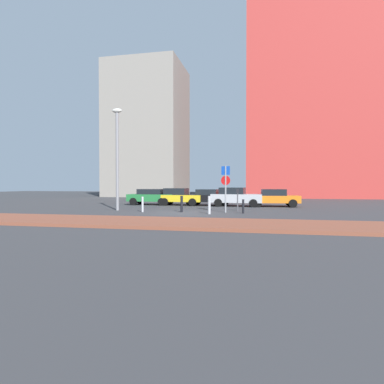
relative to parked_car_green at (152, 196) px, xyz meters
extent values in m
plane|color=#38383A|center=(4.83, -7.64, -0.74)|extent=(120.00, 120.00, 0.00)
cube|color=brown|center=(4.83, -13.50, -0.67)|extent=(40.00, 3.89, 0.14)
cube|color=#237238|center=(0.02, 0.00, -0.11)|extent=(4.16, 1.73, 0.62)
cube|color=black|center=(-0.06, 0.00, 0.42)|extent=(2.14, 1.58, 0.45)
cylinder|color=black|center=(1.42, 0.86, -0.42)|extent=(0.64, 0.22, 0.64)
cylinder|color=black|center=(1.44, -0.84, -0.42)|extent=(0.64, 0.22, 0.64)
cylinder|color=black|center=(-1.40, 0.84, -0.42)|extent=(0.64, 0.22, 0.64)
cylinder|color=black|center=(-1.39, -0.86, -0.42)|extent=(0.64, 0.22, 0.64)
cube|color=gold|center=(2.55, 0.00, -0.13)|extent=(4.03, 1.88, 0.58)
cube|color=black|center=(2.23, 0.00, 0.44)|extent=(1.91, 1.67, 0.57)
cylinder|color=black|center=(3.92, 0.84, -0.42)|extent=(0.65, 0.24, 0.64)
cylinder|color=black|center=(3.87, -0.92, -0.42)|extent=(0.65, 0.24, 0.64)
cylinder|color=black|center=(1.22, 0.92, -0.42)|extent=(0.65, 0.24, 0.64)
cylinder|color=black|center=(1.17, -0.85, -0.42)|extent=(0.65, 0.24, 0.64)
cube|color=black|center=(4.98, 0.15, -0.13)|extent=(4.06, 2.06, 0.59)
cube|color=black|center=(4.98, 0.15, 0.40)|extent=(1.87, 1.77, 0.47)
cylinder|color=black|center=(6.38, 0.95, -0.42)|extent=(0.65, 0.26, 0.64)
cylinder|color=black|center=(6.26, -0.84, -0.42)|extent=(0.65, 0.26, 0.64)
cylinder|color=black|center=(3.71, 1.14, -0.42)|extent=(0.65, 0.26, 0.64)
cylinder|color=black|center=(3.58, -0.66, -0.42)|extent=(0.65, 0.26, 0.64)
cube|color=#B7BABF|center=(7.53, -0.47, -0.08)|extent=(4.25, 2.00, 0.68)
cube|color=black|center=(7.13, -0.44, 0.53)|extent=(2.11, 1.70, 0.54)
cylinder|color=black|center=(8.99, 0.26, -0.42)|extent=(0.66, 0.27, 0.64)
cylinder|color=black|center=(8.86, -1.42, -0.42)|extent=(0.66, 0.27, 0.64)
cylinder|color=black|center=(6.19, 0.48, -0.42)|extent=(0.66, 0.27, 0.64)
cylinder|color=black|center=(6.06, -1.19, -0.42)|extent=(0.66, 0.27, 0.64)
cube|color=orange|center=(10.46, -0.24, -0.13)|extent=(4.09, 2.15, 0.58)
cube|color=black|center=(10.43, -0.24, 0.42)|extent=(1.98, 1.84, 0.51)
cylinder|color=black|center=(11.73, 0.78, -0.42)|extent=(0.66, 0.27, 0.64)
cylinder|color=black|center=(11.87, -1.05, -0.42)|extent=(0.66, 0.27, 0.64)
cylinder|color=black|center=(9.05, 0.57, -0.42)|extent=(0.66, 0.27, 0.64)
cylinder|color=black|center=(9.19, -1.27, -0.42)|extent=(0.66, 0.27, 0.64)
cylinder|color=gray|center=(7.28, -6.73, 0.75)|extent=(0.10, 0.10, 2.98)
cube|color=#1447B7|center=(7.28, -6.73, 1.94)|extent=(0.55, 0.14, 0.55)
cylinder|color=red|center=(7.28, -6.73, 1.31)|extent=(0.60, 0.14, 0.60)
cylinder|color=#4C4C51|center=(7.92, -5.12, -0.13)|extent=(0.08, 0.08, 1.22)
cube|color=black|center=(7.92, -5.12, 0.62)|extent=(0.18, 0.14, 0.28)
cylinder|color=gray|center=(-0.23, -6.52, 2.62)|extent=(0.20, 0.20, 6.71)
ellipsoid|color=silver|center=(-0.23, -6.52, 6.12)|extent=(0.70, 0.36, 0.30)
cylinder|color=#B7B7BC|center=(6.44, -7.98, -0.20)|extent=(0.17, 0.17, 1.09)
cylinder|color=black|center=(8.42, -7.14, -0.30)|extent=(0.13, 0.13, 0.87)
cylinder|color=#B7B7BC|center=(1.96, -7.46, -0.24)|extent=(0.13, 0.13, 1.00)
cylinder|color=black|center=(4.47, -6.98, -0.21)|extent=(0.17, 0.17, 1.06)
cube|color=#BF3833|center=(16.37, 24.69, 12.83)|extent=(18.02, 17.80, 27.14)
cube|color=gray|center=(-7.92, 20.95, 9.22)|extent=(11.00, 10.14, 19.93)
camera|label=1|loc=(9.68, -27.79, 1.04)|focal=31.07mm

